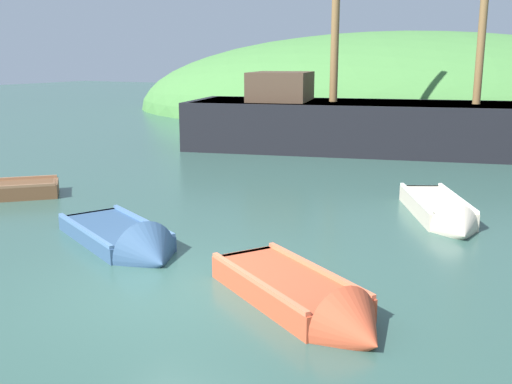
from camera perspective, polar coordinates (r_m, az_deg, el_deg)
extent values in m
plane|color=#33564C|center=(9.37, -7.82, -9.28)|extent=(120.00, 120.00, 0.00)
ellipsoid|color=#477F3D|center=(38.23, 13.24, 7.24)|extent=(36.12, 21.00, 10.05)
cube|color=black|center=(23.18, 13.12, 5.09)|extent=(16.23, 7.99, 2.63)
cube|color=#997A51|center=(23.05, 13.28, 8.21)|extent=(15.54, 7.51, 0.10)
cube|color=#4C3828|center=(23.46, 2.40, 10.08)|extent=(2.86, 3.35, 1.10)
cube|color=brown|center=(16.49, -22.95, -0.09)|extent=(2.67, 2.67, 0.46)
cube|color=#8E6242|center=(16.37, -18.64, 0.42)|extent=(0.83, 0.84, 0.32)
cube|color=#8E6242|center=(16.41, -21.43, 0.59)|extent=(0.89, 0.89, 0.05)
cube|color=#8E6242|center=(16.97, -22.83, 1.17)|extent=(1.86, 1.85, 0.07)
cube|color=#8E6242|center=(15.90, -23.24, 0.41)|extent=(1.86, 1.85, 0.07)
cube|color=#335175|center=(12.01, -13.43, -4.12)|extent=(3.02, 2.34, 0.40)
cone|color=#335175|center=(10.51, -9.80, -6.39)|extent=(1.14, 1.39, 1.22)
cube|color=#4F75A1|center=(13.18, -15.66, -2.46)|extent=(0.61, 1.09, 0.28)
cube|color=#4F75A1|center=(11.54, -12.54, -4.03)|extent=(0.67, 1.14, 0.05)
cube|color=#4F75A1|center=(12.40, -14.32, -2.95)|extent=(0.67, 1.14, 0.05)
cube|color=#4F75A1|center=(11.74, -16.19, -3.49)|extent=(2.45, 1.24, 0.07)
cube|color=#4F75A1|center=(12.17, -10.88, -2.63)|extent=(2.45, 1.24, 0.07)
cube|color=#C64C2D|center=(8.96, 2.94, -9.45)|extent=(2.89, 2.39, 0.47)
cone|color=#C64C2D|center=(7.73, 9.91, -13.44)|extent=(1.14, 1.28, 1.09)
cube|color=#FF6E48|center=(9.97, -1.12, -6.64)|extent=(0.64, 0.94, 0.33)
cube|color=#FF6E48|center=(8.53, 4.69, -9.39)|extent=(0.71, 0.99, 0.05)
cube|color=#FF6E48|center=(9.27, 1.36, -7.50)|extent=(0.71, 0.99, 0.05)
cube|color=#FF6E48|center=(8.60, -0.06, -8.51)|extent=(2.29, 1.45, 0.07)
cube|color=#FF6E48|center=(9.14, 5.79, -7.25)|extent=(2.29, 1.45, 0.07)
cube|color=beige|center=(14.14, 16.80, -1.57)|extent=(2.20, 2.99, 0.49)
cone|color=beige|center=(12.50, 18.91, -3.58)|extent=(1.18, 1.07, 0.97)
cube|color=white|center=(15.41, 15.49, -0.04)|extent=(0.87, 0.53, 0.34)
cube|color=white|center=(13.63, 17.39, -1.33)|extent=(0.92, 0.59, 0.05)
cube|color=white|center=(14.56, 16.34, -0.38)|extent=(0.92, 0.59, 0.05)
cube|color=white|center=(13.95, 15.01, -0.47)|extent=(1.34, 2.51, 0.07)
cube|color=white|center=(14.21, 18.70, -0.49)|extent=(1.34, 2.51, 0.07)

